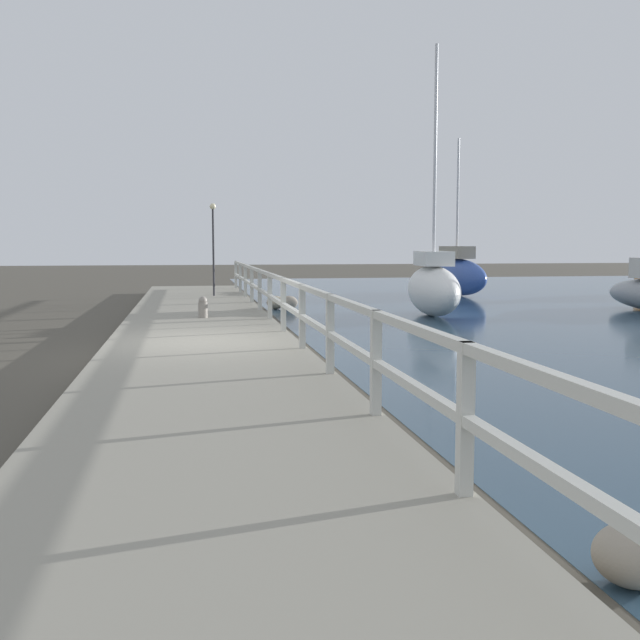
{
  "coord_description": "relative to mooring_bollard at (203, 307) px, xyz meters",
  "views": [
    {
      "loc": [
        -0.25,
        -13.53,
        2.03
      ],
      "look_at": [
        1.52,
        -3.53,
        0.99
      ],
      "focal_mm": 42.0,
      "sensor_mm": 36.0,
      "label": 1
    }
  ],
  "objects": [
    {
      "name": "boulder_upstream",
      "position": [
        2.73,
        5.1,
        -0.33
      ],
      "size": [
        0.56,
        0.51,
        0.42
      ],
      "color": "gray",
      "rests_on": "ground"
    },
    {
      "name": "sailboat_white",
      "position": [
        6.47,
        2.33,
        0.27
      ],
      "size": [
        1.45,
        3.99,
        7.46
      ],
      "rotation": [
        0.0,
        0.0,
        -0.07
      ],
      "color": "white",
      "rests_on": "water_surface"
    },
    {
      "name": "ground_plane",
      "position": [
        -0.09,
        -4.34,
        -0.54
      ],
      "size": [
        120.0,
        120.0,
        0.0
      ],
      "primitive_type": "plane",
      "color": "#4C473D"
    },
    {
      "name": "boulder_far_strip",
      "position": [
        2.25,
        -13.99,
        -0.35
      ],
      "size": [
        0.51,
        0.46,
        0.39
      ],
      "color": "gray",
      "rests_on": "ground"
    },
    {
      "name": "sailboat_blue",
      "position": [
        10.15,
        10.4,
        0.28
      ],
      "size": [
        1.21,
        5.36,
        6.11
      ],
      "rotation": [
        0.0,
        0.0,
        0.03
      ],
      "color": "#2D4C9E",
      "rests_on": "water_surface"
    },
    {
      "name": "mooring_bollard",
      "position": [
        0.0,
        0.0,
        0.0
      ],
      "size": [
        0.22,
        0.22,
        0.51
      ],
      "color": "gray",
      "rests_on": "dock_walkway"
    },
    {
      "name": "railing",
      "position": [
        1.53,
        -4.34,
        0.47
      ],
      "size": [
        0.1,
        32.5,
        1.08
      ],
      "color": "beige",
      "rests_on": "dock_walkway"
    },
    {
      "name": "dock_walkway",
      "position": [
        -0.09,
        -4.34,
        -0.4
      ],
      "size": [
        3.43,
        36.0,
        0.29
      ],
      "color": "gray",
      "rests_on": "ground"
    },
    {
      "name": "boulder_downstream",
      "position": [
        2.34,
        5.25,
        -0.33
      ],
      "size": [
        0.56,
        0.5,
        0.42
      ],
      "color": "gray",
      "rests_on": "ground"
    },
    {
      "name": "dock_lamp",
      "position": [
        0.52,
        7.55,
        1.77
      ],
      "size": [
        0.2,
        0.2,
        3.09
      ],
      "color": "#2D2D33",
      "rests_on": "dock_walkway"
    }
  ]
}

